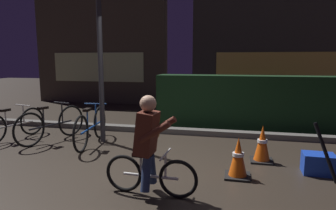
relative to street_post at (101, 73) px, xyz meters
The scene contains 14 objects.
ground_plane 2.26m from the street_post, 42.45° to the right, with size 40.00×40.00×0.00m, color #2D261E.
sidewalk_curb 2.12m from the street_post, 37.32° to the left, with size 12.00×0.24×0.12m, color #56544F.
hedge_row 3.72m from the street_post, 31.41° to the left, with size 4.80×0.70×1.29m, color black.
storefront_left 5.96m from the street_post, 115.69° to the left, with size 5.23×0.54×4.84m.
storefront_right 7.28m from the street_post, 56.31° to the left, with size 5.99×0.54×4.85m.
street_post is the anchor object (origin of this frame).
parked_bike_leftmost 2.20m from the street_post, behind, with size 0.49×1.50×0.71m.
parked_bike_left_mid 1.49m from the street_post, 168.84° to the right, with size 0.58×1.63×0.78m.
parked_bike_center_left 1.08m from the street_post, 115.43° to the right, with size 0.46×1.71×0.79m.
traffic_cone_near 3.19m from the street_post, 25.75° to the right, with size 0.36×0.36×0.59m.
traffic_cone_far 3.32m from the street_post, ahead, with size 0.36×0.36×0.61m.
blue_crate 4.15m from the street_post, 13.15° to the right, with size 0.44×0.32×0.30m, color #193DB7.
cyclist 2.75m from the street_post, 52.34° to the right, with size 1.19×0.53×1.25m.
closed_umbrella 4.15m from the street_post, 16.58° to the right, with size 0.05×0.05×0.85m, color black.
Camera 1 is at (1.31, -4.22, 1.65)m, focal length 31.37 mm.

